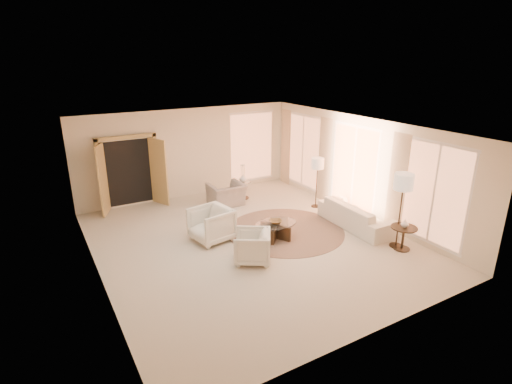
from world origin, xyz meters
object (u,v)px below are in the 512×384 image
side_table (243,188)px  side_vase (243,178)px  end_table (403,234)px  bowl (276,222)px  floor_lamp_far (403,185)px  accent_chair (226,191)px  end_vase (405,224)px  armchair_left (211,223)px  sofa (357,215)px  armchair_right (252,245)px  coffee_table (275,229)px  floor_lamp_near (318,166)px

side_table → side_vase: side_vase is taller
end_table → bowl: (-2.26, 2.00, 0.06)m
side_table → floor_lamp_far: floor_lamp_far is taller
accent_chair → end_vase: size_ratio=5.50×
armchair_left → end_table: armchair_left is taller
sofa → armchair_right: size_ratio=2.85×
sofa → accent_chair: bearing=37.2°
armchair_right → accent_chair: accent_chair is taller
end_table → side_table: end_table is taller
end_vase → side_vase: size_ratio=0.80×
side_vase → bowl: bearing=-103.1°
coffee_table → floor_lamp_far: 3.18m
sofa → accent_chair: size_ratio=2.20×
end_table → floor_lamp_far: 1.17m
armchair_left → armchair_right: bearing=3.8°
armchair_right → end_vase: armchair_right is taller
armchair_left → side_vase: (2.12, 2.29, 0.21)m
floor_lamp_far → end_vase: bearing=-90.0°
armchair_right → floor_lamp_far: (3.34, -1.11, 1.15)m
floor_lamp_far → coffee_table: bearing=141.1°
armchair_right → floor_lamp_far: floor_lamp_far is taller
armchair_right → side_vase: (1.78, 3.72, 0.28)m
floor_lamp_near → end_vase: bearing=-89.6°
bowl → armchair_left: bearing=153.6°
coffee_table → bowl: size_ratio=4.06×
coffee_table → accent_chair: bearing=90.3°
accent_chair → side_vase: size_ratio=4.39×
armchair_left → accent_chair: bearing=135.3°
sofa → side_vase: 3.81m
floor_lamp_near → floor_lamp_far: 3.08m
bowl → end_vase: end_vase is taller
sofa → coffee_table: bearing=80.1°
armchair_right → floor_lamp_far: size_ratio=0.43×
sofa → coffee_table: 2.31m
coffee_table → side_table: 3.07m
bowl → side_vase: 3.08m
coffee_table → end_vase: size_ratio=6.80×
sofa → coffee_table: size_ratio=1.78×
armchair_right → floor_lamp_far: bearing=104.0°
side_table → floor_lamp_near: floor_lamp_near is taller
accent_chair → end_vase: 5.26m
armchair_left → accent_chair: 2.47m
sofa → end_table: size_ratio=3.73×
floor_lamp_near → floor_lamp_far: (0.02, -3.07, 0.26)m
armchair_left → floor_lamp_near: 3.80m
armchair_left → floor_lamp_far: size_ratio=0.51×
end_vase → floor_lamp_near: bearing=90.4°
coffee_table → end_table: 3.03m
armchair_left → bowl: size_ratio=2.95×
armchair_left → side_vase: size_ratio=3.95×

